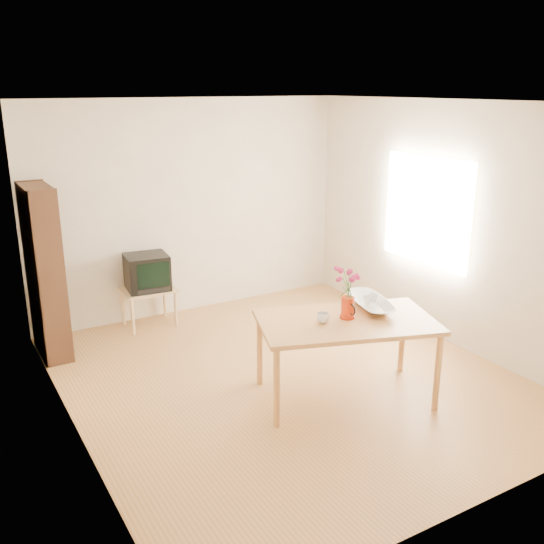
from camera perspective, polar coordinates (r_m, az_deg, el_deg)
room at (r=5.55m, az=1.80°, el=2.24°), size 4.50×4.50×4.50m
table at (r=5.43m, az=7.01°, el=-5.19°), size 1.75×1.34×0.75m
tv_stand at (r=7.24m, az=-11.55°, el=-2.10°), size 0.60×0.45×0.46m
bookshelf at (r=6.64m, az=-20.53°, el=-0.51°), size 0.28×0.70×1.80m
pitcher at (r=5.41m, az=7.11°, el=-3.42°), size 0.13×0.21×0.20m
flowers at (r=5.33m, az=7.22°, el=-0.85°), size 0.22×0.22×0.32m
mug at (r=5.30m, az=4.81°, el=-4.32°), size 0.14×0.14×0.09m
bowl at (r=5.66m, az=9.32°, el=-1.20°), size 0.58×0.58×0.44m
teacup_a at (r=5.65m, az=8.98°, el=-1.68°), size 0.09×0.09×0.07m
teacup_b at (r=5.72m, az=9.52°, el=-1.47°), size 0.08×0.08×0.07m
television at (r=7.16m, az=-11.72°, el=0.07°), size 0.51×0.49×0.41m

